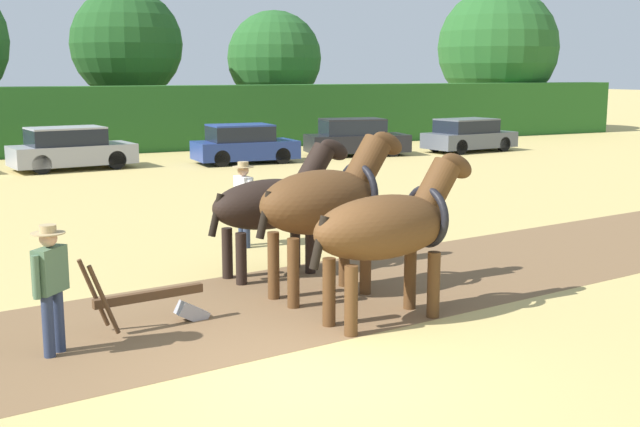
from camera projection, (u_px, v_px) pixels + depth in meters
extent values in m
plane|color=tan|center=(305.00, 372.00, 9.26)|extent=(240.00, 240.00, 0.00)
cube|color=#286023|center=(22.00, 122.00, 32.45)|extent=(62.98, 1.45, 2.82)
cylinder|color=#423323|center=(129.00, 110.00, 38.18)|extent=(0.44, 0.44, 3.26)
sphere|color=#1E4C1E|center=(126.00, 44.00, 37.65)|extent=(5.23, 5.23, 5.23)
cylinder|color=brown|center=(275.00, 112.00, 40.89)|extent=(0.44, 0.44, 2.79)
sphere|color=#235623|center=(274.00, 58.00, 40.42)|extent=(4.74, 4.74, 4.74)
cylinder|color=#4C3823|center=(496.00, 106.00, 47.00)|extent=(0.44, 0.44, 2.87)
sphere|color=#235623|center=(498.00, 48.00, 46.42)|extent=(6.94, 6.94, 6.94)
ellipsoid|color=#513319|center=(383.00, 227.00, 10.90)|extent=(2.31, 1.20, 0.88)
cylinder|color=#513319|center=(410.00, 277.00, 11.65)|extent=(0.18, 0.18, 0.94)
cylinder|color=#513319|center=(434.00, 285.00, 11.24)|extent=(0.18, 0.18, 0.94)
cylinder|color=#513319|center=(329.00, 292.00, 10.86)|extent=(0.18, 0.18, 0.94)
cylinder|color=#513319|center=(351.00, 301.00, 10.45)|extent=(0.18, 0.18, 0.94)
cylinder|color=#513319|center=(435.00, 187.00, 11.33)|extent=(0.82, 0.51, 0.86)
ellipsoid|color=#513319|center=(456.00, 166.00, 11.50)|extent=(0.71, 0.35, 0.54)
cube|color=black|center=(445.00, 173.00, 11.40)|extent=(0.40, 0.13, 0.53)
cylinder|color=black|center=(319.00, 243.00, 10.34)|extent=(0.31, 0.16, 0.71)
torus|color=black|center=(426.00, 216.00, 11.31)|extent=(0.22, 0.90, 0.89)
ellipsoid|color=#513319|center=(320.00, 202.00, 12.13)|extent=(2.15, 1.28, 0.98)
cylinder|color=#513319|center=(344.00, 255.00, 12.89)|extent=(0.18, 0.18, 1.04)
cylinder|color=#513319|center=(365.00, 261.00, 12.43)|extent=(0.18, 0.18, 1.04)
cylinder|color=#513319|center=(274.00, 266.00, 12.16)|extent=(0.18, 0.18, 1.04)
cylinder|color=#513319|center=(293.00, 273.00, 11.70)|extent=(0.18, 0.18, 1.04)
cylinder|color=#513319|center=(366.00, 164.00, 12.52)|extent=(0.91, 0.57, 0.95)
ellipsoid|color=#513319|center=(388.00, 143.00, 12.70)|extent=(0.71, 0.35, 0.54)
cube|color=black|center=(376.00, 150.00, 12.58)|extent=(0.44, 0.14, 0.58)
cylinder|color=black|center=(265.00, 215.00, 11.62)|extent=(0.31, 0.16, 0.71)
torus|color=black|center=(358.00, 193.00, 12.51)|extent=(0.24, 0.99, 0.98)
ellipsoid|color=black|center=(269.00, 204.00, 13.43)|extent=(2.17, 1.15, 0.84)
cylinder|color=black|center=(295.00, 244.00, 14.13)|extent=(0.18, 0.18, 0.86)
cylinder|color=black|center=(310.00, 249.00, 13.74)|extent=(0.18, 0.18, 0.86)
cylinder|color=black|center=(227.00, 253.00, 13.39)|extent=(0.18, 0.18, 0.86)
cylinder|color=black|center=(241.00, 259.00, 13.00)|extent=(0.18, 0.18, 0.86)
cylinder|color=black|center=(312.00, 170.00, 13.82)|extent=(0.88, 0.50, 0.95)
ellipsoid|color=black|center=(334.00, 150.00, 14.01)|extent=(0.71, 0.35, 0.54)
cube|color=black|center=(322.00, 159.00, 13.90)|extent=(0.46, 0.14, 0.61)
cylinder|color=black|center=(216.00, 215.00, 12.90)|extent=(0.31, 0.16, 0.71)
torus|color=black|center=(305.00, 197.00, 13.81)|extent=(0.22, 0.87, 0.86)
cube|color=#4C331E|center=(149.00, 296.00, 10.78)|extent=(1.54, 0.30, 0.12)
cube|color=#939399|center=(192.00, 313.00, 11.18)|extent=(0.50, 0.26, 0.39)
cylinder|color=#4C331E|center=(94.00, 293.00, 10.55)|extent=(0.40, 0.11, 0.96)
cylinder|color=#4C331E|center=(104.00, 300.00, 10.22)|extent=(0.40, 0.11, 0.96)
cylinder|color=#28334C|center=(59.00, 321.00, 9.87)|extent=(0.14, 0.14, 0.79)
cylinder|color=#28334C|center=(48.00, 326.00, 9.68)|extent=(0.14, 0.14, 0.79)
cube|color=#4C6B4C|center=(50.00, 270.00, 9.66)|extent=(0.46, 0.47, 0.56)
sphere|color=tan|center=(48.00, 238.00, 9.59)|extent=(0.21, 0.21, 0.21)
cylinder|color=#4C6B4C|center=(64.00, 267.00, 9.92)|extent=(0.09, 0.09, 0.52)
cylinder|color=#4C6B4C|center=(36.00, 277.00, 9.40)|extent=(0.09, 0.09, 0.52)
cylinder|color=tan|center=(48.00, 233.00, 9.58)|extent=(0.40, 0.40, 0.02)
cylinder|color=tan|center=(48.00, 229.00, 9.57)|extent=(0.20, 0.20, 0.10)
cylinder|color=#28334C|center=(242.00, 225.00, 15.90)|extent=(0.14, 0.14, 0.83)
cylinder|color=#28334C|center=(247.00, 227.00, 15.71)|extent=(0.14, 0.14, 0.83)
cube|color=silver|center=(244.00, 191.00, 15.68)|extent=(0.24, 0.50, 0.58)
sphere|color=tan|center=(243.00, 170.00, 15.61)|extent=(0.22, 0.22, 0.22)
cylinder|color=silver|center=(237.00, 190.00, 15.93)|extent=(0.09, 0.09, 0.55)
cylinder|color=silver|center=(250.00, 194.00, 15.45)|extent=(0.09, 0.09, 0.55)
cylinder|color=tan|center=(243.00, 167.00, 15.60)|extent=(0.42, 0.42, 0.02)
cylinder|color=tan|center=(243.00, 164.00, 15.59)|extent=(0.21, 0.21, 0.10)
cube|color=#9E9EA8|center=(73.00, 154.00, 28.37)|extent=(4.39, 2.31, 0.69)
cube|color=black|center=(66.00, 137.00, 28.15)|extent=(2.69, 1.93, 0.57)
cube|color=#9E9EA8|center=(65.00, 128.00, 28.09)|extent=(2.69, 1.93, 0.06)
cylinder|color=black|center=(102.00, 156.00, 29.77)|extent=(0.68, 0.29, 0.66)
cylinder|color=black|center=(116.00, 160.00, 28.44)|extent=(0.68, 0.29, 0.66)
cylinder|color=black|center=(29.00, 160.00, 28.37)|extent=(0.68, 0.29, 0.66)
cylinder|color=black|center=(41.00, 165.00, 27.03)|extent=(0.68, 0.29, 0.66)
cube|color=navy|center=(245.00, 150.00, 30.31)|extent=(3.90, 1.99, 0.68)
cube|color=black|center=(240.00, 134.00, 30.12)|extent=(2.36, 1.74, 0.56)
cube|color=navy|center=(240.00, 125.00, 30.07)|extent=(2.36, 1.74, 0.06)
cylinder|color=black|center=(267.00, 152.00, 31.54)|extent=(0.62, 0.25, 0.61)
cylinder|color=black|center=(282.00, 156.00, 30.10)|extent=(0.62, 0.25, 0.61)
cylinder|color=black|center=(209.00, 154.00, 30.59)|extent=(0.62, 0.25, 0.61)
cylinder|color=black|center=(222.00, 158.00, 29.15)|extent=(0.62, 0.25, 0.61)
cube|color=black|center=(357.00, 143.00, 33.02)|extent=(4.40, 2.54, 0.71)
cube|color=black|center=(352.00, 127.00, 32.85)|extent=(2.74, 2.06, 0.60)
cube|color=black|center=(352.00, 119.00, 32.80)|extent=(2.74, 2.06, 0.06)
cylinder|color=black|center=(380.00, 146.00, 34.15)|extent=(0.63, 0.33, 0.60)
cylinder|color=black|center=(393.00, 149.00, 32.65)|extent=(0.63, 0.33, 0.60)
cylinder|color=black|center=(322.00, 147.00, 33.47)|extent=(0.63, 0.33, 0.60)
cylinder|color=black|center=(333.00, 151.00, 31.97)|extent=(0.63, 0.33, 0.60)
cube|color=#565B66|center=(469.00, 140.00, 34.75)|extent=(4.26, 2.26, 0.66)
cube|color=black|center=(466.00, 126.00, 34.54)|extent=(2.62, 1.90, 0.54)
cube|color=#565B66|center=(467.00, 119.00, 34.49)|extent=(2.62, 1.90, 0.06)
cylinder|color=black|center=(478.00, 141.00, 36.12)|extent=(0.66, 0.29, 0.64)
cylinder|color=black|center=(504.00, 144.00, 34.81)|extent=(0.66, 0.29, 0.64)
cylinder|color=black|center=(435.00, 144.00, 34.76)|extent=(0.66, 0.29, 0.64)
cylinder|color=black|center=(460.00, 147.00, 33.45)|extent=(0.66, 0.29, 0.64)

